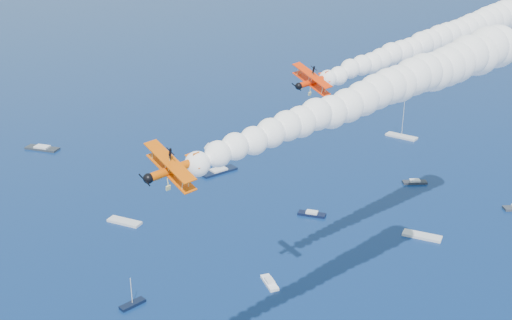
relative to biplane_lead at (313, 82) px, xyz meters
name	(u,v)px	position (x,y,z in m)	size (l,w,h in m)	color
biplane_lead	(313,82)	(0.00, 0.00, 0.00)	(6.76, 7.58, 4.57)	#FF3205
biplane_trail	(173,169)	(-27.86, -26.09, -0.24)	(6.90, 7.74, 4.66)	#E65604
smoke_trail_lead	(439,39)	(29.73, 10.71, 2.42)	(60.62, 26.20, 11.65)	white
smoke_trail_trail	(374,93)	(1.88, -15.40, 2.18)	(60.64, 26.16, 11.65)	white
spectator_boats	(169,218)	(-10.08, 68.56, -55.33)	(215.92, 178.78, 0.70)	silver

